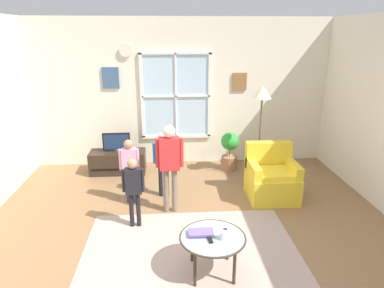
{
  "coord_description": "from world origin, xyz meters",
  "views": [
    {
      "loc": [
        -0.27,
        -3.79,
        2.58
      ],
      "look_at": [
        0.07,
        0.92,
        1.04
      ],
      "focal_mm": 31.9,
      "sensor_mm": 36.0,
      "label": 1
    }
  ],
  "objects_px": {
    "person_red_shirt": "(170,159)",
    "floor_lamp": "(262,102)",
    "television": "(116,142)",
    "book_stack": "(201,233)",
    "cup": "(223,235)",
    "armchair": "(271,178)",
    "tv_stand": "(118,162)",
    "coffee_table": "(213,239)",
    "person_blue_shirt": "(163,157)",
    "person_black_shirt": "(134,185)",
    "person_pink_shirt": "(130,164)",
    "potted_plant_by_window": "(230,149)",
    "remote_near_books": "(225,232)",
    "remote_near_cup": "(210,239)"
  },
  "relations": [
    {
      "from": "cup",
      "to": "person_blue_shirt",
      "type": "relative_size",
      "value": 0.09
    },
    {
      "from": "cup",
      "to": "remote_near_books",
      "type": "distance_m",
      "value": 0.12
    },
    {
      "from": "person_black_shirt",
      "to": "potted_plant_by_window",
      "type": "bearing_deg",
      "value": 49.9
    },
    {
      "from": "tv_stand",
      "to": "television",
      "type": "xyz_separation_m",
      "value": [
        0.0,
        -0.0,
        0.4
      ]
    },
    {
      "from": "book_stack",
      "to": "person_pink_shirt",
      "type": "distance_m",
      "value": 1.97
    },
    {
      "from": "person_red_shirt",
      "to": "armchair",
      "type": "bearing_deg",
      "value": 12.21
    },
    {
      "from": "cup",
      "to": "person_red_shirt",
      "type": "height_order",
      "value": "person_red_shirt"
    },
    {
      "from": "person_pink_shirt",
      "to": "television",
      "type": "bearing_deg",
      "value": 106.74
    },
    {
      "from": "tv_stand",
      "to": "coffee_table",
      "type": "height_order",
      "value": "coffee_table"
    },
    {
      "from": "television",
      "to": "floor_lamp",
      "type": "distance_m",
      "value": 2.78
    },
    {
      "from": "tv_stand",
      "to": "person_red_shirt",
      "type": "bearing_deg",
      "value": -57.95
    },
    {
      "from": "floor_lamp",
      "to": "coffee_table",
      "type": "bearing_deg",
      "value": -114.78
    },
    {
      "from": "television",
      "to": "book_stack",
      "type": "relative_size",
      "value": 1.84
    },
    {
      "from": "cup",
      "to": "person_pink_shirt",
      "type": "distance_m",
      "value": 2.18
    },
    {
      "from": "tv_stand",
      "to": "person_black_shirt",
      "type": "xyz_separation_m",
      "value": [
        0.5,
        -1.98,
        0.42
      ]
    },
    {
      "from": "remote_near_cup",
      "to": "television",
      "type": "bearing_deg",
      "value": 114.65
    },
    {
      "from": "coffee_table",
      "to": "floor_lamp",
      "type": "xyz_separation_m",
      "value": [
        1.16,
        2.52,
        1.01
      ]
    },
    {
      "from": "television",
      "to": "person_red_shirt",
      "type": "xyz_separation_m",
      "value": [
        0.99,
        -1.58,
        0.23
      ]
    },
    {
      "from": "tv_stand",
      "to": "potted_plant_by_window",
      "type": "bearing_deg",
      "value": 0.2
    },
    {
      "from": "book_stack",
      "to": "cup",
      "type": "height_order",
      "value": "cup"
    },
    {
      "from": "book_stack",
      "to": "coffee_table",
      "type": "bearing_deg",
      "value": -21.79
    },
    {
      "from": "cup",
      "to": "person_black_shirt",
      "type": "relative_size",
      "value": 0.09
    },
    {
      "from": "person_pink_shirt",
      "to": "armchair",
      "type": "bearing_deg",
      "value": 0.27
    },
    {
      "from": "armchair",
      "to": "floor_lamp",
      "type": "distance_m",
      "value": 1.34
    },
    {
      "from": "tv_stand",
      "to": "television",
      "type": "height_order",
      "value": "television"
    },
    {
      "from": "coffee_table",
      "to": "person_black_shirt",
      "type": "height_order",
      "value": "person_black_shirt"
    },
    {
      "from": "coffee_table",
      "to": "book_stack",
      "type": "bearing_deg",
      "value": 158.21
    },
    {
      "from": "coffee_table",
      "to": "remote_near_books",
      "type": "height_order",
      "value": "remote_near_books"
    },
    {
      "from": "coffee_table",
      "to": "person_pink_shirt",
      "type": "xyz_separation_m",
      "value": [
        -1.07,
        1.77,
        0.22
      ]
    },
    {
      "from": "remote_near_books",
      "to": "coffee_table",
      "type": "bearing_deg",
      "value": -158.23
    },
    {
      "from": "coffee_table",
      "to": "floor_lamp",
      "type": "relative_size",
      "value": 0.43
    },
    {
      "from": "book_stack",
      "to": "person_red_shirt",
      "type": "bearing_deg",
      "value": 103.26
    },
    {
      "from": "television",
      "to": "cup",
      "type": "relative_size",
      "value": 5.46
    },
    {
      "from": "coffee_table",
      "to": "person_red_shirt",
      "type": "distance_m",
      "value": 1.55
    },
    {
      "from": "cup",
      "to": "person_red_shirt",
      "type": "bearing_deg",
      "value": 110.6
    },
    {
      "from": "person_blue_shirt",
      "to": "person_red_shirt",
      "type": "distance_m",
      "value": 0.55
    },
    {
      "from": "person_black_shirt",
      "to": "person_red_shirt",
      "type": "bearing_deg",
      "value": 38.26
    },
    {
      "from": "tv_stand",
      "to": "floor_lamp",
      "type": "bearing_deg",
      "value": -10.73
    },
    {
      "from": "remote_near_books",
      "to": "potted_plant_by_window",
      "type": "relative_size",
      "value": 0.19
    },
    {
      "from": "cup",
      "to": "coffee_table",
      "type": "bearing_deg",
      "value": 153.43
    },
    {
      "from": "remote_near_books",
      "to": "person_red_shirt",
      "type": "relative_size",
      "value": 0.1
    },
    {
      "from": "person_red_shirt",
      "to": "person_black_shirt",
      "type": "xyz_separation_m",
      "value": [
        -0.49,
        -0.39,
        -0.22
      ]
    },
    {
      "from": "person_blue_shirt",
      "to": "person_black_shirt",
      "type": "bearing_deg",
      "value": -113.27
    },
    {
      "from": "remote_near_books",
      "to": "person_blue_shirt",
      "type": "xyz_separation_m",
      "value": [
        -0.7,
        1.89,
        0.21
      ]
    },
    {
      "from": "remote_near_books",
      "to": "floor_lamp",
      "type": "bearing_deg",
      "value": 67.57
    },
    {
      "from": "tv_stand",
      "to": "coffee_table",
      "type": "distance_m",
      "value": 3.35
    },
    {
      "from": "person_pink_shirt",
      "to": "potted_plant_by_window",
      "type": "bearing_deg",
      "value": 34.8
    },
    {
      "from": "person_red_shirt",
      "to": "floor_lamp",
      "type": "height_order",
      "value": "floor_lamp"
    },
    {
      "from": "armchair",
      "to": "person_pink_shirt",
      "type": "distance_m",
      "value": 2.29
    },
    {
      "from": "television",
      "to": "armchair",
      "type": "height_order",
      "value": "armchair"
    }
  ]
}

